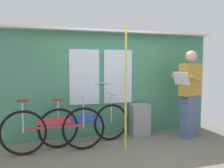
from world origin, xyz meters
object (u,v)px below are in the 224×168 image
object	(u,v)px
bicycle_leaning_behind	(54,129)
passenger_reading_newspaper	(190,92)
bicycle_near_door	(86,124)
trash_bin_by_wall	(140,120)
handrail_pole	(126,89)

from	to	relation	value
bicycle_leaning_behind	passenger_reading_newspaper	size ratio (longest dim) A/B	0.98
bicycle_near_door	trash_bin_by_wall	distance (m)	1.19
bicycle_near_door	passenger_reading_newspaper	world-z (taller)	passenger_reading_newspaper
trash_bin_by_wall	handrail_pole	xyz separation A→B (m)	(-0.56, -0.70, 0.73)
bicycle_leaning_behind	handrail_pole	distance (m)	1.38
handrail_pole	bicycle_near_door	bearing A→B (deg)	140.68
bicycle_leaning_behind	bicycle_near_door	bearing A→B (deg)	25.46
passenger_reading_newspaper	handrail_pole	distance (m)	1.52
handrail_pole	bicycle_leaning_behind	bearing A→B (deg)	168.87
bicycle_near_door	handrail_pole	size ratio (longest dim) A/B	0.81
bicycle_near_door	bicycle_leaning_behind	xyz separation A→B (m)	(-0.58, -0.26, 0.02)
bicycle_leaning_behind	trash_bin_by_wall	xyz separation A→B (m)	(1.75, 0.47, -0.06)
passenger_reading_newspaper	handrail_pole	xyz separation A→B (m)	(-1.48, -0.32, 0.13)
bicycle_leaning_behind	trash_bin_by_wall	bearing A→B (deg)	15.83
bicycle_leaning_behind	passenger_reading_newspaper	xyz separation A→B (m)	(2.67, 0.09, 0.53)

